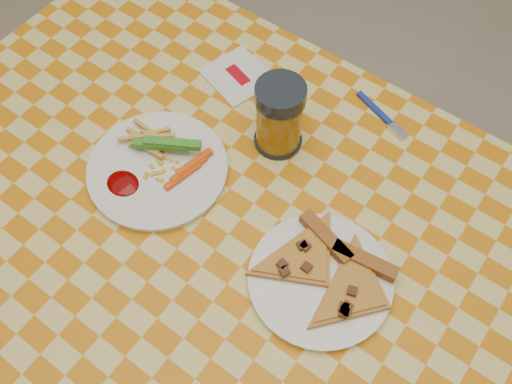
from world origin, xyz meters
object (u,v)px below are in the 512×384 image
plate_left (158,170)px  drink_glass (279,117)px  table (230,253)px  plate_right (320,280)px

plate_left → drink_glass: drink_glass is taller
table → drink_glass: drink_glass is taller
plate_right → drink_glass: (-0.21, 0.18, 0.06)m
table → drink_glass: size_ratio=9.08×
plate_right → drink_glass: bearing=138.6°
table → plate_right: (0.17, 0.02, 0.08)m
plate_right → plate_left: bearing=179.0°
plate_left → table: bearing=-8.0°
plate_left → plate_right: bearing=-1.0°
table → plate_left: bearing=172.0°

